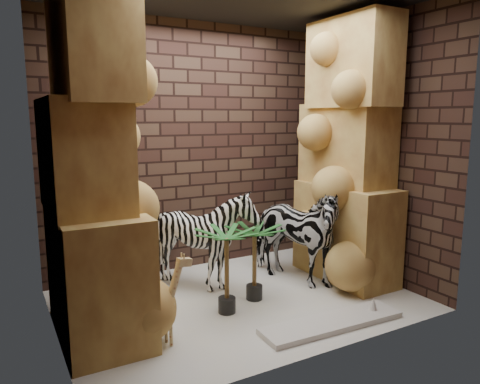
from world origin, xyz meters
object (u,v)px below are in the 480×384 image
zebra_right (292,226)px  zebra_left (205,244)px  palm_back (227,271)px  surfboard (332,323)px  giraffe_toy (157,303)px  palm_front (254,263)px

zebra_right → zebra_left: zebra_right is taller
zebra_right → palm_back: zebra_right is taller
zebra_left → surfboard: bearing=-61.1°
giraffe_toy → surfboard: (1.52, -0.38, -0.36)m
zebra_right → palm_back: size_ratio=1.57×
zebra_right → giraffe_toy: bearing=-178.0°
zebra_right → surfboard: bearing=-124.8°
zebra_left → surfboard: (0.63, -1.37, -0.48)m
giraffe_toy → zebra_right: bearing=10.5°
zebra_left → palm_back: zebra_left is taller
giraffe_toy → surfboard: giraffe_toy is taller
palm_back → surfboard: palm_back is taller
zebra_right → surfboard: size_ratio=0.94×
zebra_right → giraffe_toy: zebra_right is taller
giraffe_toy → surfboard: bearing=-24.3°
palm_back → giraffe_toy: bearing=-157.7°
zebra_left → surfboard: 1.58m
zebra_left → zebra_right: bearing=-13.4°
zebra_left → palm_front: zebra_left is taller
giraffe_toy → palm_back: size_ratio=0.92×
zebra_left → palm_front: bearing=-53.8°
palm_back → surfboard: (0.71, -0.71, -0.40)m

